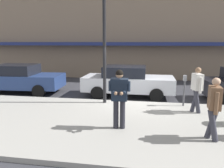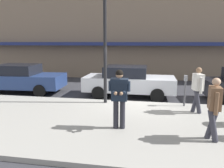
{
  "view_description": "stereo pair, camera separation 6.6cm",
  "coord_description": "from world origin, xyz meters",
  "px_view_note": "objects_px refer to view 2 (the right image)",
  "views": [
    {
      "loc": [
        0.54,
        -9.65,
        2.73
      ],
      "look_at": [
        -0.51,
        -3.3,
        1.49
      ],
      "focal_mm": 35.0,
      "sensor_mm": 36.0,
      "label": 1
    },
    {
      "loc": [
        0.6,
        -9.64,
        2.73
      ],
      "look_at": [
        -0.51,
        -3.3,
        1.49
      ],
      "focal_mm": 35.0,
      "sensor_mm": 36.0,
      "label": 2
    }
  ],
  "objects_px": {
    "man_texting_on_phone": "(119,93)",
    "parking_meter": "(185,86)",
    "pedestrian_in_light_coat": "(198,87)",
    "pedestrian_dark_coat": "(214,105)",
    "street_lamp_post": "(105,32)",
    "parked_sedan_mid": "(128,81)",
    "parked_sedan_near": "(21,78)"
  },
  "relations": [
    {
      "from": "street_lamp_post",
      "to": "parked_sedan_mid",
      "type": "bearing_deg",
      "value": 66.45
    },
    {
      "from": "pedestrian_in_light_coat",
      "to": "parked_sedan_near",
      "type": "bearing_deg",
      "value": 164.2
    },
    {
      "from": "parked_sedan_mid",
      "to": "pedestrian_dark_coat",
      "type": "height_order",
      "value": "pedestrian_dark_coat"
    },
    {
      "from": "man_texting_on_phone",
      "to": "parking_meter",
      "type": "height_order",
      "value": "man_texting_on_phone"
    },
    {
      "from": "street_lamp_post",
      "to": "pedestrian_dark_coat",
      "type": "bearing_deg",
      "value": -41.49
    },
    {
      "from": "parked_sedan_near",
      "to": "street_lamp_post",
      "type": "xyz_separation_m",
      "value": [
        5.03,
        -1.67,
        2.35
      ]
    },
    {
      "from": "pedestrian_in_light_coat",
      "to": "pedestrian_dark_coat",
      "type": "height_order",
      "value": "same"
    },
    {
      "from": "pedestrian_in_light_coat",
      "to": "street_lamp_post",
      "type": "relative_size",
      "value": 0.35
    },
    {
      "from": "parked_sedan_mid",
      "to": "street_lamp_post",
      "type": "height_order",
      "value": "street_lamp_post"
    },
    {
      "from": "pedestrian_in_light_coat",
      "to": "pedestrian_dark_coat",
      "type": "xyz_separation_m",
      "value": [
        -0.06,
        -2.37,
        0.0
      ]
    },
    {
      "from": "parked_sedan_mid",
      "to": "pedestrian_in_light_coat",
      "type": "distance_m",
      "value": 3.85
    },
    {
      "from": "parked_sedan_mid",
      "to": "pedestrian_dark_coat",
      "type": "xyz_separation_m",
      "value": [
        2.74,
        -4.99,
        0.32
      ]
    },
    {
      "from": "parked_sedan_mid",
      "to": "man_texting_on_phone",
      "type": "distance_m",
      "value": 4.64
    },
    {
      "from": "parked_sedan_mid",
      "to": "pedestrian_in_light_coat",
      "type": "xyz_separation_m",
      "value": [
        2.8,
        -2.63,
        0.32
      ]
    },
    {
      "from": "man_texting_on_phone",
      "to": "pedestrian_in_light_coat",
      "type": "distance_m",
      "value": 3.28
    },
    {
      "from": "pedestrian_dark_coat",
      "to": "man_texting_on_phone",
      "type": "bearing_deg",
      "value": 171.41
    },
    {
      "from": "street_lamp_post",
      "to": "parking_meter",
      "type": "distance_m",
      "value": 3.95
    },
    {
      "from": "pedestrian_in_light_coat",
      "to": "street_lamp_post",
      "type": "xyz_separation_m",
      "value": [
        -3.61,
        0.77,
        2.03
      ]
    },
    {
      "from": "pedestrian_in_light_coat",
      "to": "pedestrian_dark_coat",
      "type": "bearing_deg",
      "value": -91.41
    },
    {
      "from": "parked_sedan_near",
      "to": "pedestrian_in_light_coat",
      "type": "bearing_deg",
      "value": -15.8
    },
    {
      "from": "pedestrian_in_light_coat",
      "to": "parking_meter",
      "type": "distance_m",
      "value": 0.89
    },
    {
      "from": "pedestrian_in_light_coat",
      "to": "parking_meter",
      "type": "height_order",
      "value": "pedestrian_in_light_coat"
    },
    {
      "from": "man_texting_on_phone",
      "to": "street_lamp_post",
      "type": "relative_size",
      "value": 0.37
    },
    {
      "from": "pedestrian_dark_coat",
      "to": "street_lamp_post",
      "type": "relative_size",
      "value": 0.35
    },
    {
      "from": "man_texting_on_phone",
      "to": "parking_meter",
      "type": "xyz_separation_m",
      "value": [
        2.31,
        2.8,
        -0.28
      ]
    },
    {
      "from": "parked_sedan_mid",
      "to": "street_lamp_post",
      "type": "xyz_separation_m",
      "value": [
        -0.81,
        -1.86,
        2.35
      ]
    },
    {
      "from": "man_texting_on_phone",
      "to": "parking_meter",
      "type": "distance_m",
      "value": 3.64
    },
    {
      "from": "man_texting_on_phone",
      "to": "pedestrian_dark_coat",
      "type": "height_order",
      "value": "man_texting_on_phone"
    },
    {
      "from": "parked_sedan_mid",
      "to": "pedestrian_dark_coat",
      "type": "distance_m",
      "value": 5.71
    },
    {
      "from": "pedestrian_in_light_coat",
      "to": "pedestrian_dark_coat",
      "type": "relative_size",
      "value": 1.0
    },
    {
      "from": "street_lamp_post",
      "to": "parking_meter",
      "type": "xyz_separation_m",
      "value": [
        3.3,
        0.05,
        -2.17
      ]
    },
    {
      "from": "parked_sedan_near",
      "to": "man_texting_on_phone",
      "type": "bearing_deg",
      "value": -36.32
    }
  ]
}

